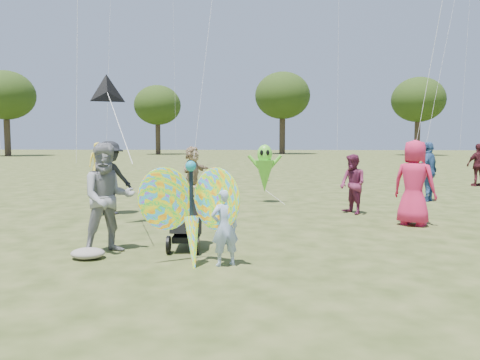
# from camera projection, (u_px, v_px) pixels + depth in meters

# --- Properties ---
(ground) EXTENTS (160.00, 160.00, 0.00)m
(ground) POSITION_uv_depth(u_px,v_px,m) (246.00, 255.00, 7.63)
(ground) COLOR #51592B
(ground) RESTS_ON ground
(child_girl) EXTENTS (0.50, 0.43, 1.17)m
(child_girl) POSITION_uv_depth(u_px,v_px,m) (225.00, 227.00, 6.93)
(child_girl) COLOR #9CB2DC
(child_girl) RESTS_ON ground
(adult_man) EXTENTS (1.11, 1.04, 1.82)m
(adult_man) POSITION_uv_depth(u_px,v_px,m) (108.00, 198.00, 7.73)
(adult_man) COLOR gray
(adult_man) RESTS_ON ground
(grey_bag) EXTENTS (0.54, 0.44, 0.17)m
(grey_bag) POSITION_uv_depth(u_px,v_px,m) (88.00, 253.00, 7.39)
(grey_bag) COLOR gray
(grey_bag) RESTS_ON ground
(crowd_a) EXTENTS (1.09, 1.01, 1.88)m
(crowd_a) POSITION_uv_depth(u_px,v_px,m) (414.00, 183.00, 10.21)
(crowd_a) COLOR #D3214E
(crowd_a) RESTS_ON ground
(crowd_b) EXTENTS (1.27, 1.36, 1.84)m
(crowd_b) POSITION_uv_depth(u_px,v_px,m) (110.00, 178.00, 11.67)
(crowd_b) COLOR black
(crowd_b) RESTS_ON ground
(crowd_c) EXTENTS (1.02, 1.10, 1.82)m
(crowd_c) POSITION_uv_depth(u_px,v_px,m) (428.00, 172.00, 14.24)
(crowd_c) COLOR #355A91
(crowd_c) RESTS_ON ground
(crowd_d) EXTENTS (0.93, 1.62, 1.67)m
(crowd_d) POSITION_uv_depth(u_px,v_px,m) (193.00, 171.00, 15.50)
(crowd_d) COLOR tan
(crowd_d) RESTS_ON ground
(crowd_e) EXTENTS (0.84, 0.92, 1.52)m
(crowd_e) POSITION_uv_depth(u_px,v_px,m) (353.00, 184.00, 11.81)
(crowd_e) COLOR #6C2444
(crowd_e) RESTS_ON ground
(crowd_g) EXTENTS (1.02, 0.88, 1.76)m
(crowd_g) POSITION_uv_depth(u_px,v_px,m) (98.00, 160.00, 22.77)
(crowd_g) COLOR gold
(crowd_g) RESTS_ON ground
(crowd_h) EXTENTS (1.07, 0.60, 1.73)m
(crowd_h) POSITION_uv_depth(u_px,v_px,m) (479.00, 165.00, 18.86)
(crowd_h) COLOR #47171F
(crowd_h) RESTS_ON ground
(jogging_stroller) EXTENTS (0.55, 1.07, 1.09)m
(jogging_stroller) POSITION_uv_depth(u_px,v_px,m) (187.00, 213.00, 8.03)
(jogging_stroller) COLOR black
(jogging_stroller) RESTS_ON ground
(butterfly_kite) EXTENTS (1.74, 0.75, 1.77)m
(butterfly_kite) POSITION_uv_depth(u_px,v_px,m) (192.00, 213.00, 6.95)
(butterfly_kite) COLOR red
(butterfly_kite) RESTS_ON ground
(delta_kite_rig) EXTENTS (1.60, 2.44, 1.82)m
(delta_kite_rig) POSITION_uv_depth(u_px,v_px,m) (108.00, 93.00, 9.80)
(delta_kite_rig) COLOR black
(delta_kite_rig) RESTS_ON ground
(alien_kite) EXTENTS (1.12, 0.69, 1.74)m
(alien_kite) POSITION_uv_depth(u_px,v_px,m) (265.00, 170.00, 13.91)
(alien_kite) COLOR #63DB33
(alien_kite) RESTS_ON ground
(tree_line) EXTENTS (91.78, 33.60, 10.79)m
(tree_line) POSITION_uv_depth(u_px,v_px,m) (300.00, 95.00, 51.54)
(tree_line) COLOR #3A2D21
(tree_line) RESTS_ON ground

